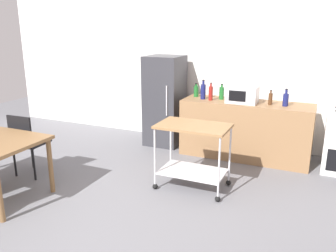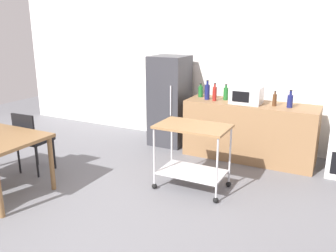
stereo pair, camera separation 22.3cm
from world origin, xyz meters
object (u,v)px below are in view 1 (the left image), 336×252
kitchen_cart (193,146)px  bottle_soy_sauce (270,99)px  bottle_olive_oil (196,91)px  bottle_hot_sauce (286,99)px  chair_black (27,140)px  bottle_sparkling_water (203,91)px  refrigerator (165,101)px  bottle_sesame_oil (211,93)px  microwave (242,94)px  bottle_wine (222,93)px

kitchen_cart → bottle_soy_sauce: (0.72, 1.35, 0.42)m
bottle_olive_oil → bottle_hot_sauce: (1.44, -0.14, 0.01)m
chair_black → bottle_sparkling_water: bottle_sparkling_water is taller
bottle_sparkling_water → bottle_hot_sauce: size_ratio=1.20×
chair_black → bottle_hot_sauce: (3.16, 1.91, 0.48)m
kitchen_cart → bottle_sparkling_water: bottle_sparkling_water is taller
refrigerator → bottle_hot_sauce: refrigerator is taller
bottle_sesame_oil → bottle_sparkling_water: bearing=164.9°
kitchen_cart → microwave: (0.31, 1.33, 0.46)m
bottle_sparkling_water → bottle_sesame_oil: bearing=-15.1°
chair_black → refrigerator: size_ratio=0.57×
microwave → bottle_hot_sauce: size_ratio=1.79×
chair_black → refrigerator: 2.37m
chair_black → refrigerator: (1.14, 2.06, 0.26)m
bottle_olive_oil → bottle_sparkling_water: (0.17, -0.14, 0.03)m
bottle_wine → bottle_soy_sauce: bottle_wine is taller
bottle_hot_sauce → chair_black: bearing=-148.8°
bottle_sparkling_water → bottle_soy_sauce: bearing=0.9°
refrigerator → kitchen_cart: 1.84m
bottle_wine → microwave: bearing=-17.2°
refrigerator → bottle_sesame_oil: refrigerator is taller
refrigerator → bottle_olive_oil: bearing=-0.9°
kitchen_cart → bottle_sparkling_water: (-0.33, 1.33, 0.45)m
chair_black → bottle_soy_sauce: bearing=-149.4°
bottle_olive_oil → bottle_hot_sauce: bottle_hot_sauce is taller
kitchen_cart → refrigerator: bearing=126.0°
chair_black → kitchen_cart: 2.29m
kitchen_cart → bottle_sesame_oil: size_ratio=3.25×
microwave → bottle_hot_sauce: 0.64m
bottle_soy_sauce → microwave: bearing=-177.0°
kitchen_cart → chair_black: bearing=-165.5°
bottle_wine → chair_black: bearing=-137.1°
bottle_sparkling_water → bottle_hot_sauce: bearing=0.4°
refrigerator → bottle_soy_sauce: bearing=-4.3°
bottle_olive_oil → bottle_soy_sauce: size_ratio=0.99×
chair_black → microwave: microwave is taller
bottle_sesame_oil → bottle_olive_oil: bearing=149.5°
bottle_wine → microwave: microwave is taller
refrigerator → bottle_wine: bearing=-2.7°
bottle_sesame_oil → microwave: bottle_sesame_oil is taller
bottle_sparkling_water → kitchen_cart: bearing=-76.2°
refrigerator → kitchen_cart: bearing=-54.0°
microwave → bottle_soy_sauce: size_ratio=2.04×
bottle_soy_sauce → kitchen_cart: bearing=-118.3°
refrigerator → bottle_sparkling_water: refrigerator is taller
kitchen_cart → bottle_wine: size_ratio=3.64×
bottle_olive_oil → bottle_sparkling_water: bearing=-40.3°
kitchen_cart → bottle_hot_sauce: size_ratio=3.53×
refrigerator → bottle_wine: 1.05m
bottle_wine → bottle_hot_sauce: bottle_hot_sauce is taller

